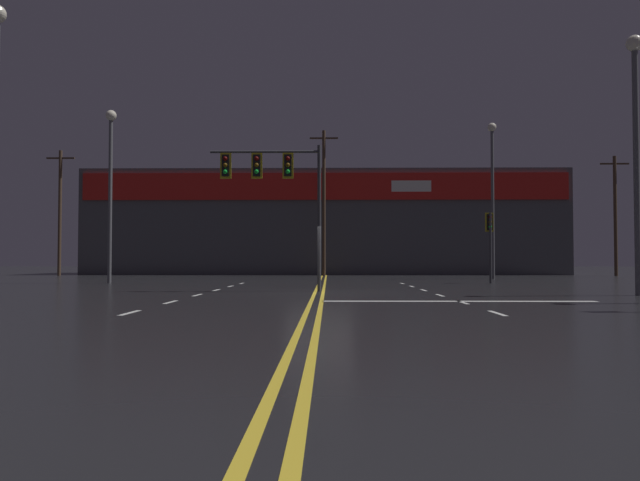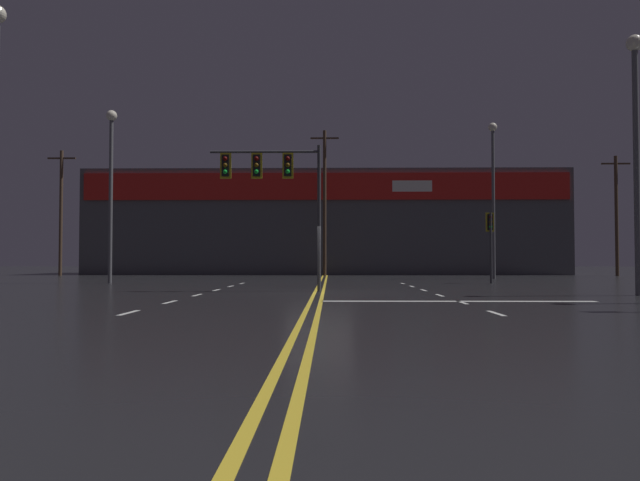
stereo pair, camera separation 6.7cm
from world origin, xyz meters
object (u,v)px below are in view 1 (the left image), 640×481
(streetlight_near_left, at_px, (492,180))
(streetlight_median_approach, at_px, (110,172))
(streetlight_far_median, at_px, (636,127))
(traffic_signal_median, at_px, (272,177))
(traffic_signal_corner_northeast, at_px, (490,231))

(streetlight_near_left, height_order, streetlight_median_approach, streetlight_near_left)
(streetlight_near_left, xyz_separation_m, streetlight_far_median, (-0.11, -18.99, -0.66))
(traffic_signal_median, relative_size, streetlight_median_approach, 0.62)
(traffic_signal_corner_northeast, distance_m, streetlight_near_left, 8.85)
(traffic_signal_median, xyz_separation_m, streetlight_near_left, (12.75, 16.32, 1.97))
(traffic_signal_corner_northeast, distance_m, streetlight_median_approach, 20.01)
(streetlight_near_left, bearing_deg, streetlight_median_approach, -160.03)
(traffic_signal_median, height_order, traffic_signal_corner_northeast, traffic_signal_median)
(streetlight_near_left, relative_size, streetlight_far_median, 1.14)
(traffic_signal_median, bearing_deg, traffic_signal_corner_northeast, 39.08)
(traffic_signal_corner_northeast, bearing_deg, streetlight_near_left, 74.17)
(streetlight_near_left, bearing_deg, streetlight_far_median, -90.35)
(streetlight_near_left, distance_m, streetlight_far_median, 19.00)
(streetlight_median_approach, distance_m, streetlight_far_median, 24.46)
(streetlight_far_median, bearing_deg, streetlight_median_approach, 153.26)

